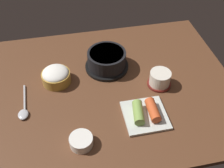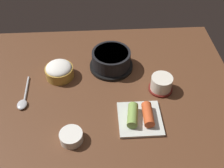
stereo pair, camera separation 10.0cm
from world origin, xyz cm
name	(u,v)px [view 1 (the left image)]	position (x,y,z in cm)	size (l,w,h in cm)	color
dining_table	(106,88)	(0.00, 0.00, 1.00)	(100.00, 76.00, 2.00)	#56331E
stone_pot	(107,60)	(2.46, 10.93, 5.90)	(17.78, 17.78, 7.71)	black
rice_bowl	(56,76)	(-18.28, 6.54, 5.17)	(11.02, 11.02, 6.39)	#B78C38
tea_cup_with_saucer	(160,79)	(20.42, -2.97, 5.09)	(9.12, 9.12, 6.13)	maroon
kimchi_plate	(145,113)	(10.69, -16.81, 3.62)	(14.76, 14.76, 4.49)	silver
side_bowl_near	(81,141)	(-12.26, -23.56, 3.83)	(7.48, 7.48, 3.42)	white
spoon	(24,110)	(-30.62, -6.00, 2.62)	(3.60, 16.83, 1.35)	#B7B7BC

